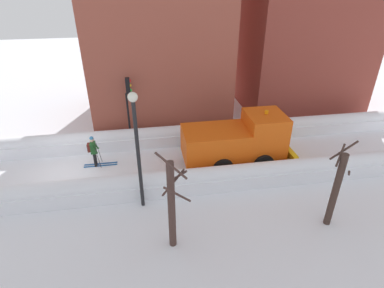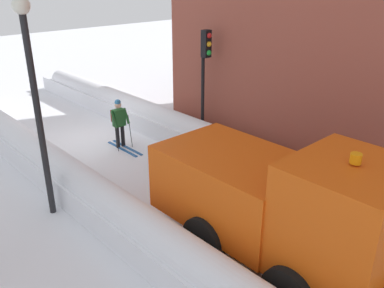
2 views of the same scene
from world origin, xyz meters
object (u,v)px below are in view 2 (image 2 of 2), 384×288
object	(u,v)px
plow_truck	(281,205)
traffic_light_pole	(205,67)
street_lamp	(34,87)
skier	(119,121)

from	to	relation	value
plow_truck	traffic_light_pole	size ratio (longest dim) A/B	1.43
traffic_light_pole	street_lamp	distance (m)	6.14
skier	traffic_light_pole	bearing A→B (deg)	138.55
plow_truck	street_lamp	world-z (taller)	street_lamp
plow_truck	traffic_light_pole	bearing A→B (deg)	-120.50
skier	traffic_light_pole	world-z (taller)	traffic_light_pole
traffic_light_pole	skier	bearing A→B (deg)	-41.45
skier	plow_truck	bearing A→B (deg)	82.05
plow_truck	traffic_light_pole	xyz separation A→B (m)	(-3.39, -5.75, 1.46)
plow_truck	street_lamp	distance (m)	6.27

